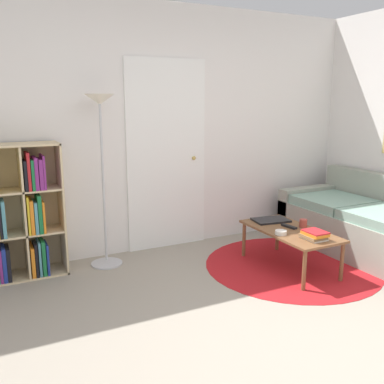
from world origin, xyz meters
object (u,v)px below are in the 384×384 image
object	(u,v)px
floor_lamp	(101,132)
laptop	(271,220)
cup	(303,223)
bowl	(281,232)
bookshelf	(0,217)
couch	(367,225)
coffee_table	(290,234)

from	to	relation	value
floor_lamp	laptop	size ratio (longest dim) A/B	4.31
laptop	cup	world-z (taller)	cup
bowl	laptop	bearing A→B (deg)	64.85
bookshelf	floor_lamp	distance (m)	1.19
bookshelf	couch	bearing A→B (deg)	-14.12
floor_lamp	couch	bearing A→B (deg)	-17.57
floor_lamp	laptop	distance (m)	1.92
bowl	cup	distance (m)	0.35
coffee_table	cup	xyz separation A→B (m)	(0.16, 0.01, 0.08)
bookshelf	bowl	world-z (taller)	bookshelf
couch	bowl	size ratio (longest dim) A/B	16.56
couch	coffee_table	xyz separation A→B (m)	(-1.10, -0.04, 0.07)
couch	bowl	distance (m)	1.29
couch	floor_lamp	bearing A→B (deg)	162.43
floor_lamp	bowl	distance (m)	1.93
floor_lamp	coffee_table	xyz separation A→B (m)	(1.57, -0.89, -0.97)
bowl	cup	size ratio (longest dim) A/B	1.31
coffee_table	bowl	size ratio (longest dim) A/B	9.40
floor_lamp	cup	bearing A→B (deg)	-26.99
coffee_table	laptop	xyz separation A→B (m)	(0.02, 0.33, 0.05)
floor_lamp	cup	distance (m)	2.14
floor_lamp	laptop	world-z (taller)	floor_lamp
cup	bookshelf	bearing A→B (deg)	160.50
bookshelf	couch	size ratio (longest dim) A/B	0.69
coffee_table	bowl	bearing A→B (deg)	-155.94
coffee_table	laptop	bearing A→B (deg)	87.03
laptop	bowl	xyz separation A→B (m)	(-0.19, -0.41, 0.01)
floor_lamp	cup	world-z (taller)	floor_lamp
bookshelf	floor_lamp	xyz separation A→B (m)	(0.93, -0.06, 0.73)
laptop	bowl	size ratio (longest dim) A/B	3.60
floor_lamp	bookshelf	bearing A→B (deg)	176.26
laptop	cup	xyz separation A→B (m)	(0.15, -0.33, 0.03)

